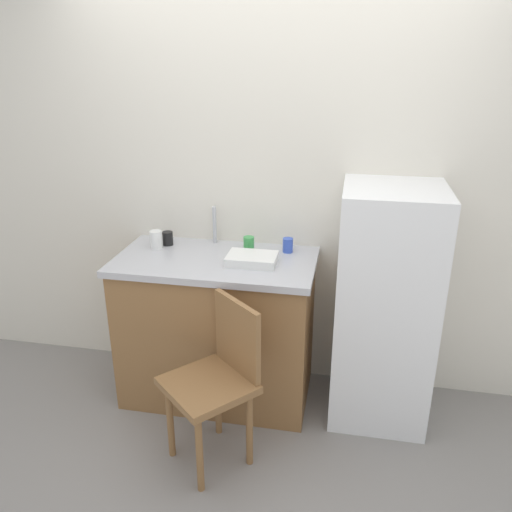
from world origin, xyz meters
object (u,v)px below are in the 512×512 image
refrigerator (384,307)px  cup_black (168,238)px  chair (218,376)px  cup_green (249,244)px  dish_tray (252,259)px  cup_white (156,240)px  cup_blue (288,245)px

refrigerator → cup_black: 1.36m
chair → cup_green: size_ratio=9.77×
dish_tray → cup_white: (-0.62, 0.12, 0.03)m
refrigerator → chair: 1.02m
cup_black → chair: bearing=-54.8°
dish_tray → cup_green: bearing=107.2°
refrigerator → cup_blue: refrigerator is taller
cup_green → cup_white: size_ratio=0.83×
refrigerator → cup_black: refrigerator is taller
refrigerator → cup_green: refrigerator is taller
refrigerator → cup_blue: bearing=165.0°
chair → cup_green: (0.02, 0.69, 0.47)m
refrigerator → dish_tray: refrigerator is taller
dish_tray → cup_black: bearing=161.3°
refrigerator → cup_blue: (-0.58, 0.16, 0.27)m
cup_green → chair: bearing=-91.7°
dish_tray → cup_blue: size_ratio=3.25×
refrigerator → dish_tray: size_ratio=4.95×
cup_blue → cup_green: 0.23m
dish_tray → cup_black: size_ratio=3.32×
chair → cup_black: size_ratio=10.56×
refrigerator → chair: size_ratio=1.56×
refrigerator → cup_white: bearing=177.2°
refrigerator → dish_tray: (-0.76, -0.06, 0.26)m
dish_tray → cup_green: size_ratio=3.08×
chair → cup_blue: 0.90m
chair → cup_blue: (0.25, 0.72, 0.47)m
refrigerator → cup_blue: 0.66m
refrigerator → chair: refrigerator is taller
cup_black → cup_green: (0.52, -0.01, 0.00)m
dish_tray → cup_white: cup_white is taller
cup_blue → cup_white: (-0.79, -0.09, 0.01)m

